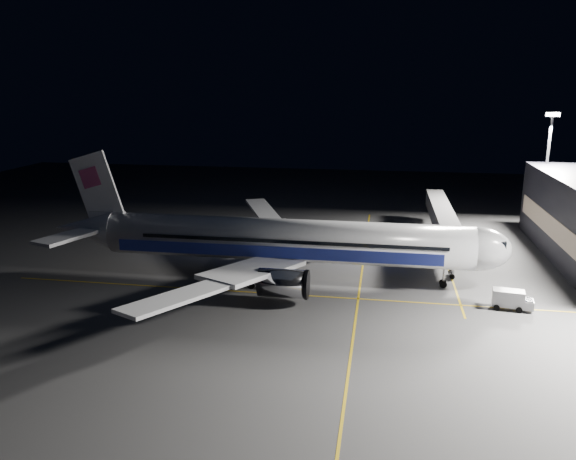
{
  "coord_description": "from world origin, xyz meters",
  "views": [
    {
      "loc": [
        12.32,
        -70.17,
        25.2
      ],
      "look_at": [
        -0.11,
        2.54,
        6.0
      ],
      "focal_mm": 35.0,
      "sensor_mm": 36.0,
      "label": 1
    }
  ],
  "objects_px": {
    "floodlight_mast_north": "(547,161)",
    "safety_cone_c": "(281,246)",
    "service_truck": "(512,299)",
    "safety_cone_a": "(337,250)",
    "baggage_tug": "(231,232)",
    "jet_bridge": "(444,220)",
    "airliner": "(278,241)",
    "safety_cone_b": "(263,265)"
  },
  "relations": [
    {
      "from": "airliner",
      "to": "baggage_tug",
      "type": "relative_size",
      "value": 19.01
    },
    {
      "from": "airliner",
      "to": "service_truck",
      "type": "bearing_deg",
      "value": -12.35
    },
    {
      "from": "airliner",
      "to": "safety_cone_a",
      "type": "xyz_separation_m",
      "value": [
        6.81,
        13.12,
        -4.84
      ]
    },
    {
      "from": "floodlight_mast_north",
      "to": "airliner",
      "type": "bearing_deg",
      "value": -142.09
    },
    {
      "from": "airliner",
      "to": "floodlight_mast_north",
      "type": "distance_m",
      "value": 52.56
    },
    {
      "from": "service_truck",
      "to": "safety_cone_c",
      "type": "bearing_deg",
      "value": 154.93
    },
    {
      "from": "airliner",
      "to": "service_truck",
      "type": "distance_m",
      "value": 29.59
    },
    {
      "from": "jet_bridge",
      "to": "service_truck",
      "type": "relative_size",
      "value": 7.34
    },
    {
      "from": "baggage_tug",
      "to": "safety_cone_a",
      "type": "relative_size",
      "value": 4.99
    },
    {
      "from": "jet_bridge",
      "to": "safety_cone_b",
      "type": "relative_size",
      "value": 53.69
    },
    {
      "from": "safety_cone_a",
      "to": "safety_cone_b",
      "type": "height_order",
      "value": "safety_cone_a"
    },
    {
      "from": "safety_cone_b",
      "to": "jet_bridge",
      "type": "bearing_deg",
      "value": 28.42
    },
    {
      "from": "service_truck",
      "to": "safety_cone_b",
      "type": "xyz_separation_m",
      "value": [
        -31.55,
        10.27,
        -0.91
      ]
    },
    {
      "from": "airliner",
      "to": "jet_bridge",
      "type": "distance_m",
      "value": 29.31
    },
    {
      "from": "jet_bridge",
      "to": "baggage_tug",
      "type": "bearing_deg",
      "value": 178.54
    },
    {
      "from": "service_truck",
      "to": "safety_cone_a",
      "type": "height_order",
      "value": "service_truck"
    },
    {
      "from": "jet_bridge",
      "to": "safety_cone_a",
      "type": "bearing_deg",
      "value": -163.12
    },
    {
      "from": "airliner",
      "to": "safety_cone_a",
      "type": "bearing_deg",
      "value": 62.56
    },
    {
      "from": "baggage_tug",
      "to": "safety_cone_a",
      "type": "xyz_separation_m",
      "value": [
        18.52,
        -5.82,
        -0.56
      ]
    },
    {
      "from": "safety_cone_a",
      "to": "safety_cone_c",
      "type": "distance_m",
      "value": 9.06
    },
    {
      "from": "floodlight_mast_north",
      "to": "safety_cone_b",
      "type": "xyz_separation_m",
      "value": [
        -43.98,
        -27.99,
        -12.05
      ]
    },
    {
      "from": "airliner",
      "to": "jet_bridge",
      "type": "bearing_deg",
      "value": 38.04
    },
    {
      "from": "jet_bridge",
      "to": "safety_cone_c",
      "type": "relative_size",
      "value": 67.21
    },
    {
      "from": "safety_cone_b",
      "to": "safety_cone_c",
      "type": "distance_m",
      "value": 10.02
    },
    {
      "from": "safety_cone_a",
      "to": "safety_cone_c",
      "type": "xyz_separation_m",
      "value": [
        -9.01,
        0.88,
        -0.07
      ]
    },
    {
      "from": "jet_bridge",
      "to": "floodlight_mast_north",
      "type": "bearing_deg",
      "value": 37.74
    },
    {
      "from": "service_truck",
      "to": "safety_cone_a",
      "type": "relative_size",
      "value": 7.24
    },
    {
      "from": "jet_bridge",
      "to": "safety_cone_b",
      "type": "height_order",
      "value": "jet_bridge"
    },
    {
      "from": "safety_cone_a",
      "to": "floodlight_mast_north",
      "type": "bearing_deg",
      "value": 28.84
    },
    {
      "from": "baggage_tug",
      "to": "safety_cone_b",
      "type": "bearing_deg",
      "value": -36.16
    },
    {
      "from": "baggage_tug",
      "to": "safety_cone_a",
      "type": "distance_m",
      "value": 19.42
    },
    {
      "from": "floodlight_mast_north",
      "to": "safety_cone_c",
      "type": "bearing_deg",
      "value": -157.43
    },
    {
      "from": "floodlight_mast_north",
      "to": "safety_cone_a",
      "type": "relative_size",
      "value": 31.94
    },
    {
      "from": "jet_bridge",
      "to": "service_truck",
      "type": "xyz_separation_m",
      "value": [
        5.57,
        -24.33,
        -3.36
      ]
    },
    {
      "from": "jet_bridge",
      "to": "baggage_tug",
      "type": "xyz_separation_m",
      "value": [
        -34.78,
        0.88,
        -3.7
      ]
    },
    {
      "from": "safety_cone_b",
      "to": "safety_cone_c",
      "type": "xyz_separation_m",
      "value": [
        0.7,
        10.0,
        -0.06
      ]
    },
    {
      "from": "service_truck",
      "to": "floodlight_mast_north",
      "type": "bearing_deg",
      "value": 80.24
    },
    {
      "from": "airliner",
      "to": "safety_cone_c",
      "type": "relative_size",
      "value": 120.11
    },
    {
      "from": "floodlight_mast_north",
      "to": "safety_cone_c",
      "type": "relative_size",
      "value": 40.44
    },
    {
      "from": "safety_cone_a",
      "to": "jet_bridge",
      "type": "bearing_deg",
      "value": 16.88
    },
    {
      "from": "jet_bridge",
      "to": "safety_cone_b",
      "type": "distance_m",
      "value": 29.84
    },
    {
      "from": "airliner",
      "to": "safety_cone_c",
      "type": "height_order",
      "value": "airliner"
    }
  ]
}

